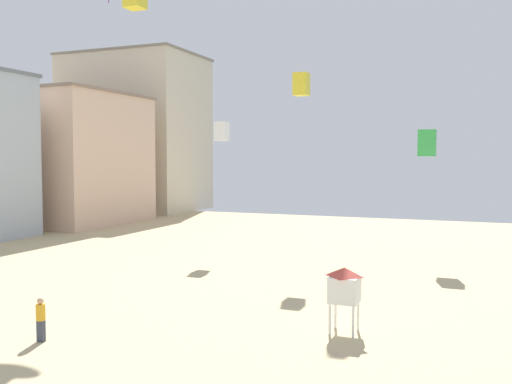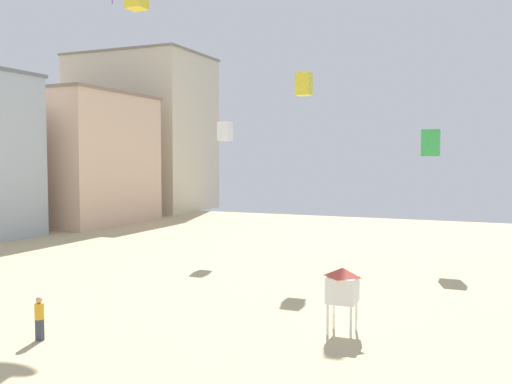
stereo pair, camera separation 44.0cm
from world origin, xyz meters
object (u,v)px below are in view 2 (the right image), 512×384
at_px(lifeguard_stand, 342,286).
at_px(kite_yellow_box, 304,84).
at_px(kite_green_box, 431,143).
at_px(kite_white_box, 225,131).
at_px(kite_flyer, 39,316).

bearing_deg(lifeguard_stand, kite_yellow_box, 134.32).
xyz_separation_m(kite_green_box, kite_white_box, (-14.02, -2.05, 0.94)).
xyz_separation_m(kite_flyer, kite_yellow_box, (4.08, 18.75, 10.58)).
bearing_deg(kite_white_box, kite_flyer, -83.16).
bearing_deg(lifeguard_stand, kite_flyer, -132.25).
distance_m(kite_green_box, kite_white_box, 14.20).
bearing_deg(kite_white_box, kite_yellow_box, -15.98).
distance_m(kite_flyer, kite_yellow_box, 21.91).
bearing_deg(kite_flyer, lifeguard_stand, 20.01).
height_order(kite_yellow_box, kite_green_box, kite_yellow_box).
height_order(lifeguard_stand, kite_yellow_box, kite_yellow_box).
xyz_separation_m(lifeguard_stand, kite_green_box, (1.45, 17.44, 5.93)).
relative_size(lifeguard_stand, kite_yellow_box, 1.77).
height_order(lifeguard_stand, kite_green_box, kite_green_box).
height_order(kite_flyer, lifeguard_stand, lifeguard_stand).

